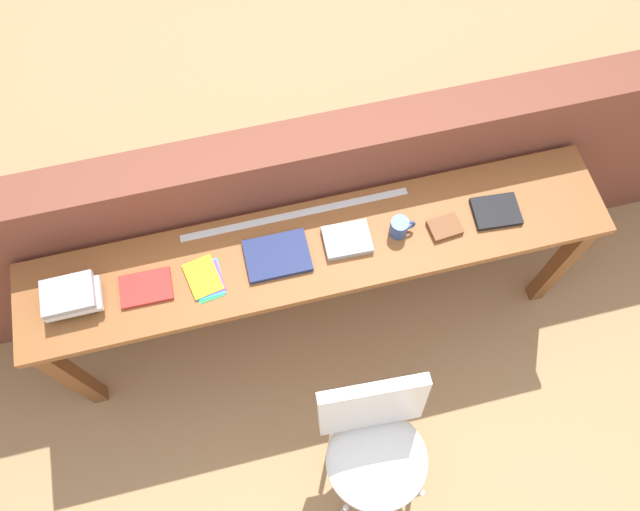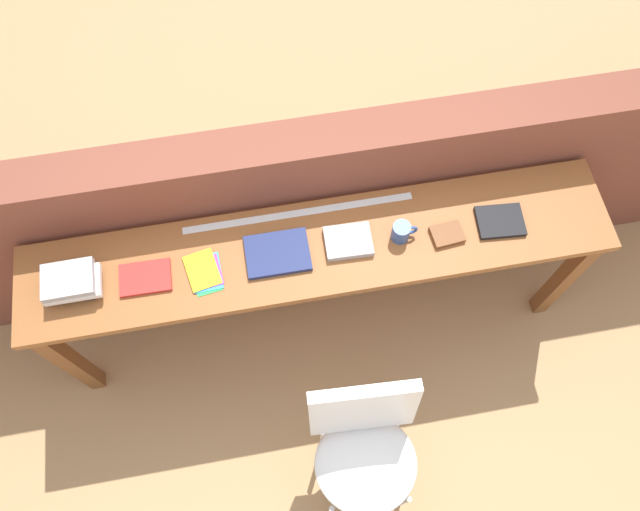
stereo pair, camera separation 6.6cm
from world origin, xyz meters
The scene contains 13 objects.
ground_plane centered at (0.00, 0.00, 0.00)m, with size 40.00×40.00×0.00m, color tan.
brick_wall_back centered at (0.00, 0.64, 0.59)m, with size 6.00×0.20×1.18m, color brown.
sideboard centered at (0.00, 0.30, 0.74)m, with size 2.50×0.44×0.88m.
chair_white_moulded centered at (0.06, -0.48, 0.53)m, with size 0.47×0.48×0.89m.
book_stack_leftmost centered at (-1.00, 0.29, 0.93)m, with size 0.22×0.16×0.10m.
magazine_cycling centered at (-0.72, 0.28, 0.89)m, with size 0.21×0.14×0.02m, color red.
pamphlet_pile_colourful centered at (-0.47, 0.26, 0.89)m, with size 0.16×0.21×0.01m.
book_open_centre centered at (-0.17, 0.29, 0.89)m, with size 0.26×0.19×0.02m, color navy.
book_grey_hardcover centered at (0.13, 0.29, 0.90)m, with size 0.19×0.15×0.03m, color #9E9EA3.
mug centered at (0.35, 0.29, 0.92)m, with size 0.11×0.08×0.09m.
leather_journal_brown centered at (0.54, 0.26, 0.89)m, with size 0.13×0.10×0.02m, color brown.
book_repair_rightmost centered at (0.78, 0.28, 0.89)m, with size 0.20×0.15×0.02m, color black.
ruler_metal_back_edge centered at (-0.05, 0.47, 0.88)m, with size 0.99×0.03×0.00m, color silver.
Camera 2 is at (-0.18, -0.78, 3.23)m, focal length 35.00 mm.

